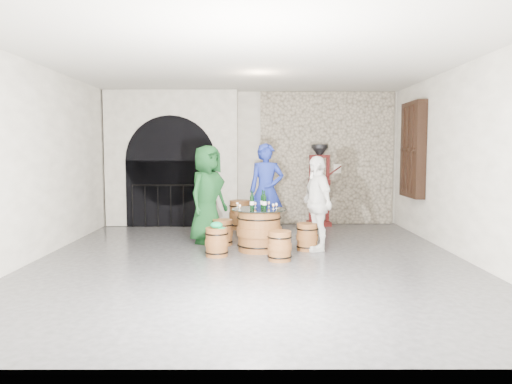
{
  "coord_description": "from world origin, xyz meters",
  "views": [
    {
      "loc": [
        0.07,
        -7.81,
        1.77
      ],
      "look_at": [
        0.09,
        0.73,
        1.05
      ],
      "focal_mm": 34.0,
      "sensor_mm": 36.0,
      "label": 1
    }
  ],
  "objects_px": {
    "person_green": "(208,194)",
    "corking_press": "(319,179)",
    "barrel_table": "(259,230)",
    "barrel_stool_right": "(307,237)",
    "barrel_stool_near_right": "(280,246)",
    "wine_bottle_left": "(252,201)",
    "barrel_stool_near_left": "(217,242)",
    "wine_bottle_right": "(263,201)",
    "person_blue": "(266,191)",
    "barrel_stool_left": "(223,232)",
    "person_white": "(317,203)",
    "wine_bottle_center": "(264,201)",
    "side_barrel": "(240,215)",
    "barrel_stool_far": "(264,230)"
  },
  "relations": [
    {
      "from": "barrel_stool_right",
      "to": "barrel_stool_near_left",
      "type": "height_order",
      "value": "same"
    },
    {
      "from": "barrel_table",
      "to": "wine_bottle_right",
      "type": "xyz_separation_m",
      "value": [
        0.06,
        0.11,
        0.51
      ]
    },
    {
      "from": "barrel_stool_near_left",
      "to": "person_blue",
      "type": "bearing_deg",
      "value": 63.01
    },
    {
      "from": "wine_bottle_right",
      "to": "corking_press",
      "type": "relative_size",
      "value": 0.17
    },
    {
      "from": "person_blue",
      "to": "barrel_stool_left",
      "type": "bearing_deg",
      "value": -140.6
    },
    {
      "from": "person_blue",
      "to": "wine_bottle_center",
      "type": "height_order",
      "value": "person_blue"
    },
    {
      "from": "wine_bottle_left",
      "to": "corking_press",
      "type": "height_order",
      "value": "corking_press"
    },
    {
      "from": "barrel_stool_left",
      "to": "person_white",
      "type": "xyz_separation_m",
      "value": [
        1.71,
        -0.48,
        0.6
      ]
    },
    {
      "from": "person_white",
      "to": "barrel_stool_right",
      "type": "bearing_deg",
      "value": -105.43
    },
    {
      "from": "barrel_stool_near_left",
      "to": "person_blue",
      "type": "xyz_separation_m",
      "value": [
        0.88,
        1.72,
        0.72
      ]
    },
    {
      "from": "barrel_stool_left",
      "to": "side_barrel",
      "type": "distance_m",
      "value": 1.93
    },
    {
      "from": "corking_press",
      "to": "person_blue",
      "type": "bearing_deg",
      "value": -132.54
    },
    {
      "from": "person_green",
      "to": "barrel_stool_near_right",
      "type": "bearing_deg",
      "value": -106.42
    },
    {
      "from": "barrel_stool_left",
      "to": "person_blue",
      "type": "relative_size",
      "value": 0.25
    },
    {
      "from": "person_green",
      "to": "wine_bottle_right",
      "type": "xyz_separation_m",
      "value": [
        1.05,
        -0.63,
        -0.06
      ]
    },
    {
      "from": "barrel_stool_near_right",
      "to": "corking_press",
      "type": "xyz_separation_m",
      "value": [
        1.12,
        3.72,
        0.88
      ]
    },
    {
      "from": "barrel_stool_near_left",
      "to": "person_white",
      "type": "height_order",
      "value": "person_white"
    },
    {
      "from": "barrel_stool_right",
      "to": "corking_press",
      "type": "height_order",
      "value": "corking_press"
    },
    {
      "from": "barrel_stool_near_left",
      "to": "corking_press",
      "type": "height_order",
      "value": "corking_press"
    },
    {
      "from": "barrel_stool_far",
      "to": "wine_bottle_center",
      "type": "height_order",
      "value": "wine_bottle_center"
    },
    {
      "from": "barrel_stool_far",
      "to": "barrel_stool_left",
      "type": "bearing_deg",
      "value": -156.87
    },
    {
      "from": "person_blue",
      "to": "barrel_table",
      "type": "bearing_deg",
      "value": -98.96
    },
    {
      "from": "barrel_stool_left",
      "to": "wine_bottle_center",
      "type": "distance_m",
      "value": 1.13
    },
    {
      "from": "person_green",
      "to": "corking_press",
      "type": "distance_m",
      "value": 3.28
    },
    {
      "from": "barrel_stool_left",
      "to": "barrel_stool_right",
      "type": "height_order",
      "value": "same"
    },
    {
      "from": "corking_press",
      "to": "barrel_table",
      "type": "bearing_deg",
      "value": -121.07
    },
    {
      "from": "wine_bottle_right",
      "to": "corking_press",
      "type": "height_order",
      "value": "corking_press"
    },
    {
      "from": "barrel_stool_near_right",
      "to": "person_white",
      "type": "relative_size",
      "value": 0.29
    },
    {
      "from": "person_white",
      "to": "wine_bottle_left",
      "type": "xyz_separation_m",
      "value": [
        -1.15,
        -0.03,
        0.04
      ]
    },
    {
      "from": "barrel_table",
      "to": "barrel_stool_left",
      "type": "xyz_separation_m",
      "value": [
        -0.69,
        0.51,
        -0.13
      ]
    },
    {
      "from": "barrel_stool_near_right",
      "to": "barrel_stool_left",
      "type": "bearing_deg",
      "value": 127.73
    },
    {
      "from": "barrel_stool_near_left",
      "to": "wine_bottle_center",
      "type": "xyz_separation_m",
      "value": [
        0.81,
        0.47,
        0.64
      ]
    },
    {
      "from": "wine_bottle_left",
      "to": "side_barrel",
      "type": "relative_size",
      "value": 0.5
    },
    {
      "from": "barrel_stool_far",
      "to": "person_green",
      "type": "distance_m",
      "value": 1.3
    },
    {
      "from": "barrel_stool_near_right",
      "to": "person_green",
      "type": "distance_m",
      "value": 2.14
    },
    {
      "from": "barrel_stool_near_right",
      "to": "wine_bottle_left",
      "type": "relative_size",
      "value": 1.49
    },
    {
      "from": "wine_bottle_center",
      "to": "corking_press",
      "type": "relative_size",
      "value": 0.17
    },
    {
      "from": "barrel_table",
      "to": "person_blue",
      "type": "relative_size",
      "value": 0.5
    },
    {
      "from": "person_green",
      "to": "wine_bottle_right",
      "type": "bearing_deg",
      "value": -87.89
    },
    {
      "from": "barrel_stool_near_left",
      "to": "wine_bottle_right",
      "type": "relative_size",
      "value": 1.49
    },
    {
      "from": "barrel_stool_left",
      "to": "barrel_stool_far",
      "type": "relative_size",
      "value": 1.0
    },
    {
      "from": "barrel_table",
      "to": "barrel_stool_far",
      "type": "bearing_deg",
      "value": 82.97
    },
    {
      "from": "barrel_stool_near_right",
      "to": "side_barrel",
      "type": "relative_size",
      "value": 0.74
    },
    {
      "from": "barrel_stool_far",
      "to": "side_barrel",
      "type": "height_order",
      "value": "side_barrel"
    },
    {
      "from": "wine_bottle_right",
      "to": "side_barrel",
      "type": "distance_m",
      "value": 2.43
    },
    {
      "from": "wine_bottle_right",
      "to": "person_blue",
      "type": "bearing_deg",
      "value": 85.34
    },
    {
      "from": "barrel_table",
      "to": "person_green",
      "type": "bearing_deg",
      "value": 143.3
    },
    {
      "from": "person_blue",
      "to": "corking_press",
      "type": "xyz_separation_m",
      "value": [
        1.29,
        1.67,
        0.16
      ]
    },
    {
      "from": "barrel_table",
      "to": "person_white",
      "type": "height_order",
      "value": "person_white"
    },
    {
      "from": "barrel_stool_near_right",
      "to": "person_blue",
      "type": "height_order",
      "value": "person_blue"
    }
  ]
}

